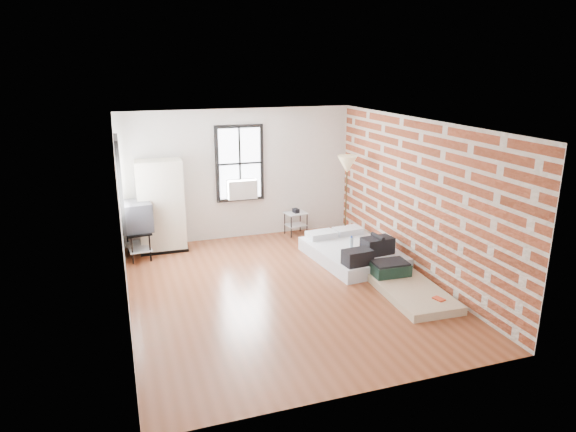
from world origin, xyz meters
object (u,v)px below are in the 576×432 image
object	(u,v)px
mattress_bare	(406,286)
wardrobe	(161,206)
floor_lamp	(347,168)
tv_stand	(137,218)
mattress_main	(355,252)
side_table	(296,217)

from	to	relation	value
mattress_bare	wardrobe	distance (m)	5.05
floor_lamp	tv_stand	world-z (taller)	floor_lamp
mattress_main	floor_lamp	world-z (taller)	floor_lamp
mattress_main	mattress_bare	distance (m)	1.62
floor_lamp	wardrobe	bearing A→B (deg)	168.01
mattress_main	wardrobe	xyz separation A→B (m)	(-3.46, 1.79, 0.76)
mattress_main	tv_stand	world-z (taller)	tv_stand
wardrobe	mattress_bare	bearing A→B (deg)	-41.91
mattress_bare	tv_stand	size ratio (longest dim) A/B	1.57
floor_lamp	tv_stand	xyz separation A→B (m)	(-4.22, 0.53, -0.81)
mattress_bare	tv_stand	distance (m)	5.25
wardrobe	floor_lamp	world-z (taller)	floor_lamp
mattress_bare	side_table	bearing A→B (deg)	104.44
mattress_main	mattress_bare	world-z (taller)	mattress_main
mattress_main	floor_lamp	distance (m)	1.78
side_table	tv_stand	bearing A→B (deg)	-174.54
wardrobe	floor_lamp	xyz separation A→B (m)	(3.72, -0.79, 0.69)
wardrobe	mattress_main	bearing A→B (deg)	-26.33
mattress_main	floor_lamp	bearing A→B (deg)	70.19
mattress_main	wardrobe	size ratio (longest dim) A/B	1.13
mattress_main	tv_stand	size ratio (longest dim) A/B	1.88
mattress_bare	side_table	distance (m)	3.55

